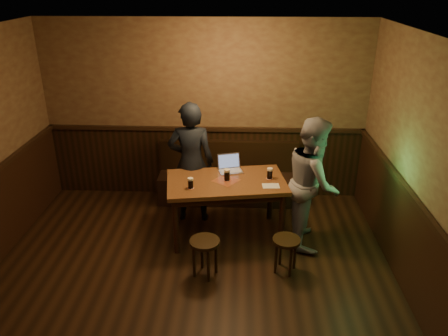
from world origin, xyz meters
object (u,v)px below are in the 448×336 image
object	(u,v)px
bench	(229,182)
laptop	(230,167)
pint_right	(270,173)
person_grey	(313,182)
stool_right	(286,245)
pub_table	(226,188)
pint_mid	(227,175)
person_suit	(191,163)
pint_left	(191,183)
stool_left	(205,247)

from	to	relation	value
bench	laptop	size ratio (longest dim) A/B	5.86
pint_right	person_grey	world-z (taller)	person_grey
stool_right	pint_right	distance (m)	1.04
pub_table	person_grey	distance (m)	1.14
pint_mid	person_suit	size ratio (longest dim) A/B	0.09
pub_table	person_grey	xyz separation A→B (m)	(1.13, -0.09, 0.15)
stool_right	pint_left	bearing A→B (deg)	155.66
pub_table	pint_left	size ratio (longest dim) A/B	11.51
pint_mid	stool_left	bearing A→B (deg)	-104.09
person_suit	person_grey	bearing A→B (deg)	160.16
pint_right	person_grey	xyz separation A→B (m)	(0.55, -0.16, -0.04)
bench	pint_right	xyz separation A→B (m)	(0.58, -0.96, 0.60)
pint_right	stool_left	bearing A→B (deg)	-128.97
stool_right	person_grey	bearing A→B (deg)	61.87
pint_mid	person_suit	xyz separation A→B (m)	(-0.53, 0.44, -0.02)
bench	person_grey	bearing A→B (deg)	-44.89
pint_left	person_suit	xyz separation A→B (m)	(-0.07, 0.69, -0.02)
pint_mid	laptop	world-z (taller)	laptop
stool_right	pint_mid	distance (m)	1.22
pub_table	laptop	xyz separation A→B (m)	(0.04, 0.33, 0.17)
pint_right	person_suit	world-z (taller)	person_suit
pint_left	pint_right	world-z (taller)	pint_right
pint_right	laptop	bearing A→B (deg)	155.22
stool_left	person_suit	world-z (taller)	person_suit
pint_right	person_grey	distance (m)	0.58
stool_right	pint_left	distance (m)	1.43
laptop	pint_mid	bearing A→B (deg)	-111.26
stool_left	laptop	world-z (taller)	laptop
person_grey	person_suit	bearing A→B (deg)	75.80
bench	person_grey	world-z (taller)	person_grey
person_suit	stool_left	bearing A→B (deg)	100.26
pint_mid	person_grey	size ratio (longest dim) A/B	0.09
pub_table	laptop	distance (m)	0.37
person_grey	stool_left	bearing A→B (deg)	124.87
stool_left	pint_left	world-z (taller)	pint_left
laptop	bench	bearing A→B (deg)	76.67
pint_left	laptop	distance (m)	0.75
stool_left	pint_left	xyz separation A→B (m)	(-0.23, 0.66, 0.52)
pint_left	person_grey	xyz separation A→B (m)	(1.58, 0.16, -0.04)
pub_table	person_grey	world-z (taller)	person_grey
pint_left	pint_mid	size ratio (longest dim) A/B	0.90
stool_right	pint_mid	world-z (taller)	pint_mid
bench	person_suit	xyz separation A→B (m)	(-0.52, -0.60, 0.58)
pub_table	pint_left	bearing A→B (deg)	-159.67
stool_right	laptop	distance (m)	1.43
stool_right	person_suit	distance (m)	1.85
bench	pub_table	world-z (taller)	bench
bench	pint_right	distance (m)	1.28
pint_right	person_suit	bearing A→B (deg)	161.77
pub_table	pint_left	world-z (taller)	pint_left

